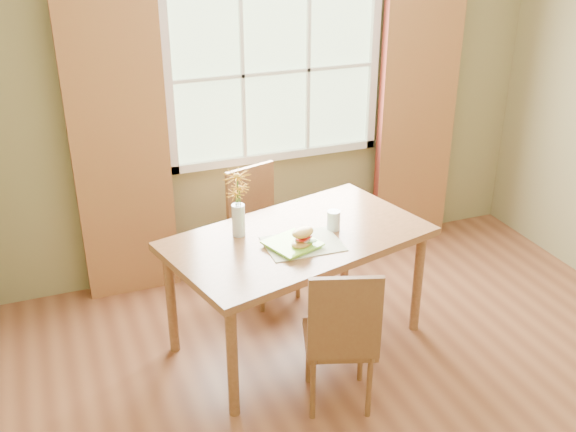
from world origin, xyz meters
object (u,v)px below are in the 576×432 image
(dining_table, at_px, (298,247))
(flower_vase, at_px, (238,198))
(chair_near, at_px, (341,334))
(croissant_sandwich, at_px, (303,237))
(water_glass, at_px, (333,221))
(chair_far, at_px, (260,227))

(dining_table, xyz_separation_m, flower_vase, (-0.33, 0.14, 0.33))
(chair_near, distance_m, croissant_sandwich, 0.62)
(croissant_sandwich, xyz_separation_m, water_glass, (0.27, 0.17, -0.02))
(chair_near, bearing_deg, water_glass, 87.69)
(chair_far, xyz_separation_m, flower_vase, (-0.31, -0.53, 0.50))
(flower_vase, bearing_deg, water_glass, -13.77)
(dining_table, bearing_deg, flower_vase, 143.29)
(croissant_sandwich, distance_m, flower_vase, 0.46)
(chair_near, height_order, croissant_sandwich, chair_near)
(chair_far, relative_size, croissant_sandwich, 5.09)
(dining_table, relative_size, water_glass, 14.02)
(dining_table, height_order, chair_far, chair_far)
(chair_near, bearing_deg, croissant_sandwich, 109.85)
(dining_table, distance_m, chair_near, 0.72)
(water_glass, bearing_deg, chair_near, -110.62)
(dining_table, xyz_separation_m, croissant_sandwich, (-0.04, -0.17, 0.15))
(water_glass, bearing_deg, croissant_sandwich, -148.51)
(croissant_sandwich, bearing_deg, chair_far, 62.40)
(dining_table, height_order, flower_vase, flower_vase)
(dining_table, relative_size, chair_near, 1.89)
(water_glass, xyz_separation_m, flower_vase, (-0.57, 0.14, 0.19))
(chair_near, height_order, chair_far, chair_far)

